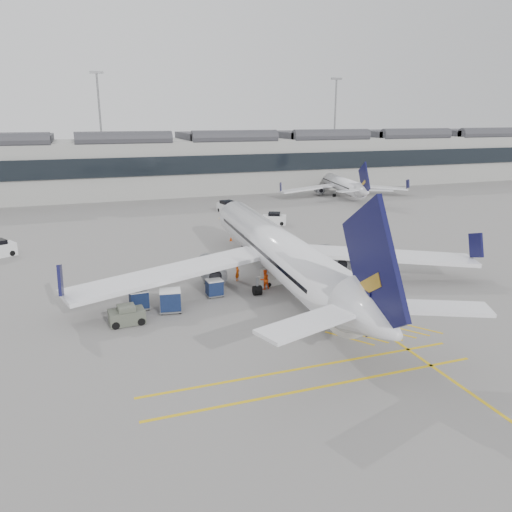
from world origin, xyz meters
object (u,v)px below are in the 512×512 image
object	(u,v)px
baggage_cart_a	(213,272)
ramp_agent_a	(237,273)
pushback_tug	(127,316)
airliner_main	(279,252)
ramp_agent_b	(265,279)
belt_loader	(276,277)

from	to	relation	value
baggage_cart_a	ramp_agent_a	size ratio (longest dim) A/B	1.30
ramp_agent_a	pushback_tug	world-z (taller)	ramp_agent_a
airliner_main	baggage_cart_a	distance (m)	6.94
ramp_agent_a	pushback_tug	bearing A→B (deg)	161.88
airliner_main	ramp_agent_b	xyz separation A→B (m)	(-1.66, -0.59, -2.44)
airliner_main	ramp_agent_a	world-z (taller)	airliner_main
belt_loader	ramp_agent_a	world-z (taller)	belt_loader
airliner_main	ramp_agent_b	distance (m)	3.01
airliner_main	belt_loader	distance (m)	2.96
belt_loader	ramp_agent_b	xyz separation A→B (m)	(-1.75, -1.39, 0.41)
airliner_main	ramp_agent_b	size ratio (longest dim) A/B	22.57
belt_loader	ramp_agent_a	bearing A→B (deg)	139.42
baggage_cart_a	pushback_tug	distance (m)	11.89
airliner_main	ramp_agent_a	bearing A→B (deg)	144.12
airliner_main	belt_loader	world-z (taller)	airliner_main
baggage_cart_a	ramp_agent_b	distance (m)	5.48
belt_loader	ramp_agent_b	bearing A→B (deg)	-152.81
airliner_main	baggage_cart_a	xyz separation A→B (m)	(-5.76, 3.05, -2.40)
baggage_cart_a	ramp_agent_b	xyz separation A→B (m)	(4.10, -3.64, -0.04)
belt_loader	pushback_tug	bearing A→B (deg)	-171.39
ramp_agent_a	airliner_main	bearing A→B (deg)	-89.81
ramp_agent_a	belt_loader	bearing A→B (deg)	-79.83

